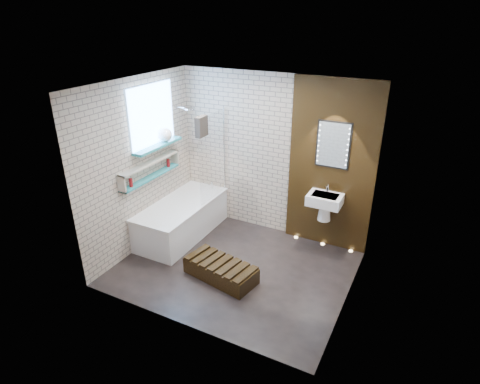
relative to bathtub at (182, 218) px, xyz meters
The scene contains 15 objects.
ground 1.34m from the bathtub, 20.18° to the right, with size 3.20×3.20×0.00m, color black.
room_shell 1.65m from the bathtub, 20.18° to the right, with size 3.24×3.20×2.60m.
walnut_panel 2.53m from the bathtub, 20.65° to the left, with size 1.30×0.06×2.60m, color black.
clerestory_window 1.65m from the bathtub, 163.78° to the right, with size 0.18×1.00×0.94m.
display_niche 1.00m from the bathtub, 135.46° to the right, with size 0.14×1.30×0.26m.
bathtub is the anchor object (origin of this frame).
bath_screen 1.14m from the bathtub, 51.10° to the left, with size 0.01×0.78×1.40m, color white.
towel 1.61m from the bathtub, 22.89° to the left, with size 0.09×0.23×0.30m, color black.
shower_head 1.78m from the bathtub, 98.54° to the left, with size 0.18×0.18×0.02m, color silver.
washbasin 2.32m from the bathtub, 16.01° to the left, with size 0.50×0.36×0.58m.
led_mirror 2.68m from the bathtub, 19.78° to the left, with size 0.50×0.02×0.70m.
walnut_step 1.39m from the bathtub, 33.05° to the right, with size 1.02×0.45×0.23m, color black.
niche_bottles 0.98m from the bathtub, 134.29° to the right, with size 0.05×0.95×0.13m.
sill_vases 1.39m from the bathtub, 163.67° to the left, with size 0.21×0.21×0.21m.
floor_uplights 2.32m from the bathtub, 19.02° to the left, with size 0.96×0.06×0.01m.
Camera 1 is at (2.27, -4.28, 3.43)m, focal length 29.96 mm.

